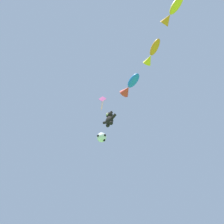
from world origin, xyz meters
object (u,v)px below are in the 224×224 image
at_px(fish_kite_cobalt, 130,86).
at_px(fish_kite_tangerine, 152,54).
at_px(teddy_bear_kite, 109,119).
at_px(fish_kite_goldfin, 171,12).
at_px(soccer_ball_kite, 102,137).
at_px(diamond_kite, 102,100).

relative_size(fish_kite_cobalt, fish_kite_tangerine, 1.20).
xyz_separation_m(teddy_bear_kite, fish_kite_cobalt, (2.88, -0.27, 2.00)).
xyz_separation_m(fish_kite_tangerine, fish_kite_goldfin, (2.49, -1.42, -0.30)).
xyz_separation_m(teddy_bear_kite, soccer_ball_kite, (-0.78, -0.11, -1.72)).
height_order(fish_kite_tangerine, fish_kite_goldfin, fish_kite_tangerine).
xyz_separation_m(fish_kite_cobalt, fish_kite_goldfin, (5.57, -2.31, -0.12)).
bearing_deg(fish_kite_tangerine, diamond_kite, 167.90).
xyz_separation_m(soccer_ball_kite, fish_kite_cobalt, (3.67, -0.16, 3.72)).
relative_size(teddy_bear_kite, fish_kite_goldfin, 0.92).
bearing_deg(diamond_kite, fish_kite_cobalt, -9.38).
relative_size(fish_kite_tangerine, fish_kite_goldfin, 1.14).
relative_size(soccer_ball_kite, fish_kite_tangerine, 0.43).
relative_size(soccer_ball_kite, fish_kite_cobalt, 0.36).
relative_size(teddy_bear_kite, fish_kite_tangerine, 0.81).
bearing_deg(fish_kite_cobalt, soccer_ball_kite, 177.49).
height_order(fish_kite_cobalt, diamond_kite, diamond_kite).
xyz_separation_m(teddy_bear_kite, diamond_kite, (-1.87, 0.51, 5.03)).
height_order(soccer_ball_kite, fish_kite_goldfin, fish_kite_goldfin).
height_order(fish_kite_tangerine, diamond_kite, diamond_kite).
distance_m(teddy_bear_kite, diamond_kite, 5.39).
distance_m(teddy_bear_kite, fish_kite_goldfin, 9.04).
bearing_deg(fish_kite_cobalt, diamond_kite, 170.62).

